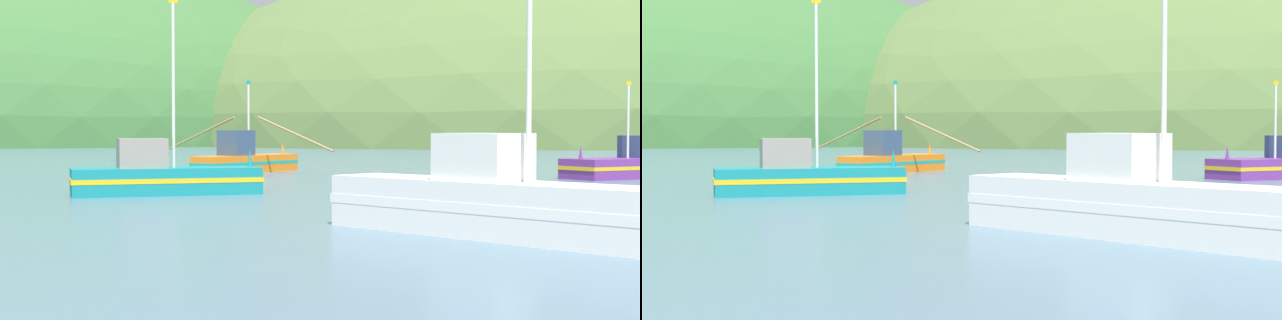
{
  "view_description": "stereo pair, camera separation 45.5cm",
  "coord_description": "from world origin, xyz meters",
  "views": [
    {
      "loc": [
        -8.34,
        -3.8,
        2.54
      ],
      "look_at": [
        0.68,
        27.6,
        1.4
      ],
      "focal_mm": 51.82,
      "sensor_mm": 36.0,
      "label": 1
    },
    {
      "loc": [
        -7.9,
        -3.92,
        2.54
      ],
      "look_at": [
        0.68,
        27.6,
        1.4
      ],
      "focal_mm": 51.82,
      "sensor_mm": 36.0,
      "label": 2
    }
  ],
  "objects": [
    {
      "name": "fishing_boat_orange",
      "position": [
        2.01,
        47.79,
        0.73
      ],
      "size": [
        7.75,
        9.31,
        5.24
      ],
      "rotation": [
        0.0,
        0.0,
        0.69
      ],
      "color": "orange",
      "rests_on": "ground"
    },
    {
      "name": "fishing_boat_white",
      "position": [
        1.48,
        15.43,
        0.81
      ],
      "size": [
        5.91,
        9.27,
        7.43
      ],
      "rotation": [
        0.0,
        0.0,
        5.18
      ],
      "color": "white",
      "rests_on": "ground"
    },
    {
      "name": "hill_mid_right",
      "position": [
        -10.34,
        164.45,
        0.0
      ],
      "size": [
        125.23,
        100.19,
        60.17
      ],
      "primitive_type": "ellipsoid",
      "color": "#386633",
      "rests_on": "ground"
    },
    {
      "name": "fishing_boat_purple",
      "position": [
        19.98,
        36.84,
        0.69
      ],
      "size": [
        8.18,
        4.17,
        4.91
      ],
      "rotation": [
        0.0,
        0.0,
        3.37
      ],
      "color": "#6B2D84",
      "rests_on": "ground"
    },
    {
      "name": "hill_mid_left",
      "position": [
        86.33,
        146.78,
        0.0
      ],
      "size": [
        166.9,
        133.52,
        67.01
      ],
      "primitive_type": "ellipsoid",
      "color": "#516B38",
      "rests_on": "ground"
    },
    {
      "name": "fishing_boat_teal",
      "position": [
        -4.41,
        31.49,
        0.69
      ],
      "size": [
        7.18,
        2.18,
        7.48
      ],
      "rotation": [
        0.0,
        0.0,
        0.02
      ],
      "color": "#147F84",
      "rests_on": "ground"
    }
  ]
}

